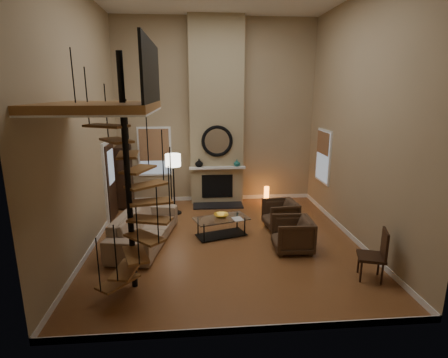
{
  "coord_description": "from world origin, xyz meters",
  "views": [
    {
      "loc": [
        -0.68,
        -7.62,
        3.43
      ],
      "look_at": [
        0.0,
        0.4,
        1.4
      ],
      "focal_mm": 28.31,
      "sensor_mm": 36.0,
      "label": 1
    }
  ],
  "objects": [
    {
      "name": "ground",
      "position": [
        0.0,
        0.0,
        -0.01
      ],
      "size": [
        6.0,
        6.5,
        0.01
      ],
      "primitive_type": "cube",
      "color": "#9A5F31",
      "rests_on": "ground"
    },
    {
      "name": "back_wall",
      "position": [
        0.0,
        3.25,
        2.75
      ],
      "size": [
        6.0,
        0.02,
        5.5
      ],
      "primitive_type": "cube",
      "color": "tan",
      "rests_on": "ground"
    },
    {
      "name": "front_wall",
      "position": [
        0.0,
        -3.25,
        2.75
      ],
      "size": [
        6.0,
        0.02,
        5.5
      ],
      "primitive_type": "cube",
      "color": "tan",
      "rests_on": "ground"
    },
    {
      "name": "left_wall",
      "position": [
        -3.0,
        0.0,
        2.75
      ],
      "size": [
        0.02,
        6.5,
        5.5
      ],
      "primitive_type": "cube",
      "color": "tan",
      "rests_on": "ground"
    },
    {
      "name": "right_wall",
      "position": [
        3.0,
        0.0,
        2.75
      ],
      "size": [
        0.02,
        6.5,
        5.5
      ],
      "primitive_type": "cube",
      "color": "tan",
      "rests_on": "ground"
    },
    {
      "name": "baseboard_back",
      "position": [
        0.0,
        3.24,
        0.06
      ],
      "size": [
        6.0,
        0.02,
        0.12
      ],
      "primitive_type": "cube",
      "color": "white",
      "rests_on": "ground"
    },
    {
      "name": "baseboard_front",
      "position": [
        0.0,
        -3.24,
        0.06
      ],
      "size": [
        6.0,
        0.02,
        0.12
      ],
      "primitive_type": "cube",
      "color": "white",
      "rests_on": "ground"
    },
    {
      "name": "baseboard_left",
      "position": [
        -2.99,
        0.0,
        0.06
      ],
      "size": [
        0.02,
        6.5,
        0.12
      ],
      "primitive_type": "cube",
      "color": "white",
      "rests_on": "ground"
    },
    {
      "name": "baseboard_right",
      "position": [
        2.99,
        0.0,
        0.06
      ],
      "size": [
        0.02,
        6.5,
        0.12
      ],
      "primitive_type": "cube",
      "color": "white",
      "rests_on": "ground"
    },
    {
      "name": "chimney_breast",
      "position": [
        0.0,
        3.06,
        2.75
      ],
      "size": [
        1.6,
        0.38,
        5.5
      ],
      "primitive_type": "cube",
      "color": "#9C8B65",
      "rests_on": "ground"
    },
    {
      "name": "hearth",
      "position": [
        0.0,
        2.57,
        0.02
      ],
      "size": [
        1.5,
        0.6,
        0.04
      ],
      "primitive_type": "cube",
      "color": "black",
      "rests_on": "ground"
    },
    {
      "name": "firebox",
      "position": [
        0.0,
        2.86,
        0.55
      ],
      "size": [
        0.95,
        0.02,
        0.72
      ],
      "primitive_type": "cube",
      "color": "black",
      "rests_on": "chimney_breast"
    },
    {
      "name": "mantel",
      "position": [
        0.0,
        2.78,
        1.15
      ],
      "size": [
        1.7,
        0.18,
        0.06
      ],
      "primitive_type": "cube",
      "color": "white",
      "rests_on": "chimney_breast"
    },
    {
      "name": "mirror_frame",
      "position": [
        0.0,
        2.84,
        1.95
      ],
      "size": [
        0.94,
        0.1,
        0.94
      ],
      "primitive_type": "torus",
      "rotation": [
        1.57,
        0.0,
        0.0
      ],
      "color": "black",
      "rests_on": "chimney_breast"
    },
    {
      "name": "mirror_disc",
      "position": [
        0.0,
        2.85,
        1.95
      ],
      "size": [
        0.8,
        0.01,
        0.8
      ],
      "primitive_type": "cylinder",
      "rotation": [
        1.57,
        0.0,
        0.0
      ],
      "color": "white",
      "rests_on": "chimney_breast"
    },
    {
      "name": "vase_left",
      "position": [
        -0.55,
        2.82,
        1.3
      ],
      "size": [
        0.24,
        0.24,
        0.25
      ],
      "primitive_type": "imported",
      "color": "black",
      "rests_on": "mantel"
    },
    {
      "name": "vase_right",
      "position": [
        0.6,
        2.82,
        1.28
      ],
      "size": [
        0.2,
        0.2,
        0.21
      ],
      "primitive_type": "imported",
      "color": "#1B5E59",
      "rests_on": "mantel"
    },
    {
      "name": "window_back",
      "position": [
        -1.9,
        3.22,
        1.62
      ],
      "size": [
        1.02,
        0.06,
        1.52
      ],
      "color": "white",
      "rests_on": "back_wall"
    },
    {
      "name": "window_right",
      "position": [
        2.97,
        2.0,
        1.63
      ],
      "size": [
        0.06,
        1.02,
        1.52
      ],
      "color": "white",
      "rests_on": "right_wall"
    },
    {
      "name": "entry_door",
      "position": [
        -2.95,
        1.8,
        1.05
      ],
      "size": [
        0.1,
        1.05,
        2.16
      ],
      "color": "white",
      "rests_on": "ground"
    },
    {
      "name": "loft",
      "position": [
        -2.04,
        -1.8,
        3.24
      ],
      "size": [
        1.7,
        2.2,
        1.09
      ],
      "color": "#966231",
      "rests_on": "left_wall"
    },
    {
      "name": "spiral_stair",
      "position": [
        -1.78,
        -1.79,
        1.78
      ],
      "size": [
        1.47,
        1.47,
        4.06
      ],
      "color": "black",
      "rests_on": "ground"
    },
    {
      "name": "hutch",
      "position": [
        -2.78,
        2.81,
        0.95
      ],
      "size": [
        0.38,
        0.8,
        1.8
      ],
      "primitive_type": "cube",
      "color": "black",
      "rests_on": "ground"
    },
    {
      "name": "sofa",
      "position": [
        -1.87,
        0.08,
        0.4
      ],
      "size": [
        1.41,
        2.64,
        0.73
      ],
      "primitive_type": "imported",
      "rotation": [
        0.0,
        0.0,
        1.39
      ],
      "color": "tan",
      "rests_on": "ground"
    },
    {
      "name": "armchair_near",
      "position": [
        1.54,
        0.73,
        0.35
      ],
      "size": [
        0.88,
        0.86,
        0.73
      ],
      "primitive_type": "imported",
      "rotation": [
        0.0,
        0.0,
        -1.47
      ],
      "color": "#442F1F",
      "rests_on": "ground"
    },
    {
      "name": "armchair_far",
      "position": [
        1.5,
        -0.58,
        0.35
      ],
      "size": [
        0.87,
        0.85,
        0.76
      ],
      "primitive_type": "imported",
      "rotation": [
        0.0,
        0.0,
        -1.61
      ],
      "color": "#442F1F",
      "rests_on": "ground"
    },
    {
      "name": "coffee_table",
      "position": [
        -0.07,
        0.33,
        0.28
      ],
      "size": [
        1.41,
        1.0,
        0.47
      ],
      "color": "silver",
      "rests_on": "ground"
    },
    {
      "name": "bowl",
      "position": [
        -0.07,
        0.38,
        0.5
      ],
      "size": [
        0.35,
        0.35,
        0.09
      ],
      "primitive_type": "imported",
      "color": "yellow",
      "rests_on": "coffee_table"
    },
    {
      "name": "book",
      "position": [
        0.28,
        0.18,
        0.46
      ],
      "size": [
        0.29,
        0.35,
        0.03
      ],
      "primitive_type": "imported",
      "rotation": [
        0.0,
        0.0,
        0.25
      ],
      "color": "gray",
      "rests_on": "coffee_table"
    },
    {
      "name": "floor_lamp",
      "position": [
        -1.28,
        2.04,
        1.41
      ],
      "size": [
        0.43,
        0.43,
        1.75
      ],
      "color": "black",
      "rests_on": "ground"
    },
    {
      "name": "accent_lamp",
      "position": [
        1.53,
        2.77,
        0.25
      ],
      "size": [
        0.15,
        0.15,
        0.55
      ],
      "primitive_type": "cylinder",
      "color": "orange",
      "rests_on": "ground"
    },
    {
      "name": "side_chair",
      "position": [
        2.62,
        -1.93,
        0.53
      ],
      "size": [
        0.6,
        0.6,
        1.0
      ],
      "color": "black",
      "rests_on": "ground"
    }
  ]
}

